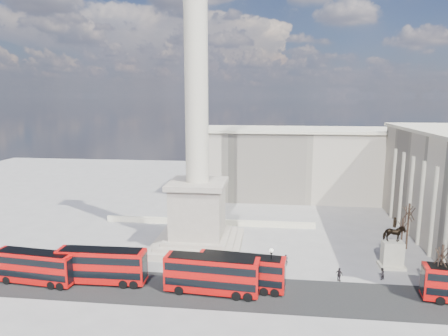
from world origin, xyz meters
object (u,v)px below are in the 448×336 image
pedestrian_standing (382,274)px  pedestrian_crossing (339,274)px  nelsons_column (197,168)px  pedestrian_walking (286,260)px  victorian_lamp (271,267)px  red_bus_e (36,267)px  equestrian_statue (393,250)px  red_bus_b (212,274)px  red_bus_c (242,271)px  red_bus_a (102,266)px

pedestrian_standing → pedestrian_crossing: 5.81m
nelsons_column → pedestrian_walking: bearing=-24.0°
victorian_lamp → pedestrian_walking: bearing=75.4°
nelsons_column → pedestrian_standing: size_ratio=30.24×
red_bus_e → equestrian_statue: 48.74m
nelsons_column → red_bus_e: size_ratio=4.56×
red_bus_b → red_bus_c: 3.84m
nelsons_column → equestrian_statue: 31.16m
victorian_lamp → equestrian_statue: (17.17, 9.59, -0.89)m
red_bus_e → pedestrian_standing: size_ratio=6.63×
red_bus_a → red_bus_b: (14.61, -1.01, 0.05)m
victorian_lamp → pedestrian_standing: 15.88m
red_bus_e → victorian_lamp: bearing=7.6°
pedestrian_standing → red_bus_c: bearing=-22.6°
red_bus_e → pedestrian_crossing: bearing=13.3°
equestrian_statue → pedestrian_crossing: bearing=-146.7°
red_bus_a → red_bus_e: bearing=-174.2°
red_bus_a → pedestrian_walking: bearing=17.9°
red_bus_e → pedestrian_standing: red_bus_e is taller
red_bus_a → pedestrian_crossing: red_bus_a is taller
pedestrian_standing → pedestrian_crossing: bearing=-26.0°
red_bus_e → pedestrian_crossing: size_ratio=5.83×
nelsons_column → red_bus_b: 19.21m
red_bus_a → equestrian_statue: size_ratio=1.55×
victorian_lamp → pedestrian_standing: size_ratio=3.53×
victorian_lamp → pedestrian_standing: victorian_lamp is taller
red_bus_b → victorian_lamp: bearing=11.9°
nelsons_column → red_bus_e: nelsons_column is taller
red_bus_a → pedestrian_standing: size_ratio=6.99×
red_bus_b → nelsons_column: bearing=111.1°
pedestrian_walking → equestrian_statue: bearing=11.0°
equestrian_statue → red_bus_e: bearing=-167.5°
red_bus_e → victorian_lamp: 30.45m
pedestrian_crossing → pedestrian_walking: bearing=11.7°
red_bus_a → red_bus_b: bearing=-5.0°
red_bus_a → pedestrian_standing: 36.91m
equestrian_statue → victorian_lamp: bearing=-150.8°
nelsons_column → victorian_lamp: 20.98m
red_bus_c → red_bus_e: size_ratio=1.03×
red_bus_e → pedestrian_standing: (45.13, 6.33, -1.46)m
red_bus_b → pedestrian_walking: 13.25m
pedestrian_walking → pedestrian_standing: pedestrian_walking is taller
red_bus_b → pedestrian_standing: red_bus_b is taller
pedestrian_standing → pedestrian_crossing: (-5.70, -1.12, 0.11)m
red_bus_e → equestrian_statue: (47.59, 10.56, 0.26)m
nelsons_column → equestrian_statue: size_ratio=6.71×
nelsons_column → red_bus_b: nelsons_column is taller
red_bus_b → red_bus_e: bearing=-175.5°
victorian_lamp → equestrian_statue: 19.69m
red_bus_c → red_bus_a: bearing=-171.7°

